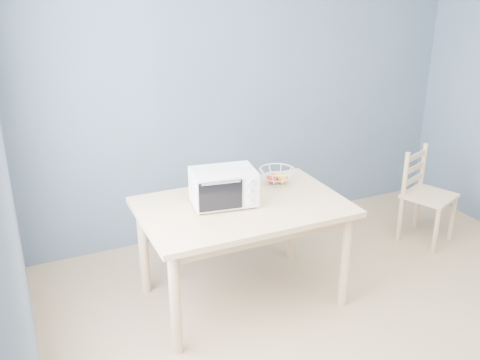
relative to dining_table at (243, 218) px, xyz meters
name	(u,v)px	position (x,y,z in m)	size (l,w,h in m)	color
room	(442,171)	(0.58, -1.14, 0.65)	(4.01, 4.51, 2.61)	tan
dining_table	(243,218)	(0.00, 0.00, 0.00)	(1.40, 0.90, 0.75)	tan
toaster_oven	(221,187)	(-0.14, 0.05, 0.23)	(0.46, 0.35, 0.25)	silver
fruit_basket	(277,176)	(0.38, 0.23, 0.16)	(0.27, 0.27, 0.12)	silver
dining_chair	(425,197)	(1.82, 0.18, -0.24)	(0.50, 0.50, 0.82)	tan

